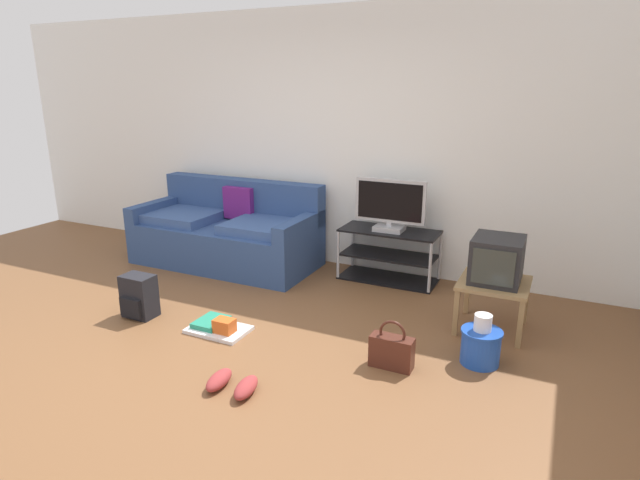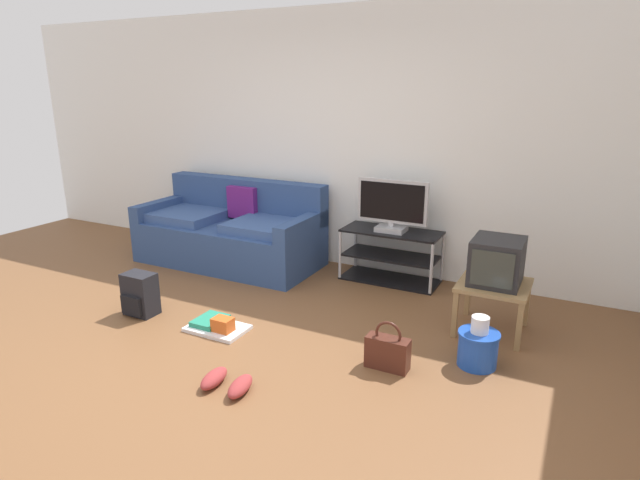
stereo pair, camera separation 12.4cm
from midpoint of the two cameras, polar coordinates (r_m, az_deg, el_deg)
ground_plane at (r=4.03m, az=-12.06°, el=-12.58°), size 9.00×9.80×0.02m
wall_back at (r=5.65m, az=3.04°, el=10.70°), size 9.00×0.10×2.70m
couch at (r=5.92m, az=-9.03°, el=0.77°), size 2.02×0.93×0.90m
tv_stand at (r=5.35m, az=8.39°, el=-1.71°), size 0.98×0.43×0.53m
flat_tv at (r=5.20m, az=8.55°, el=3.67°), size 0.71×0.22×0.52m
side_table at (r=4.43m, az=19.18°, el=-5.21°), size 0.54×0.54×0.42m
crt_tv at (r=4.36m, az=19.51°, el=-2.19°), size 0.38×0.43×0.36m
backpack at (r=4.80m, az=-18.33°, el=-5.66°), size 0.28×0.26×0.37m
handbag at (r=3.79m, az=8.33°, el=-11.96°), size 0.31×0.12×0.36m
cleaning_bucket at (r=3.96m, az=17.74°, el=-10.94°), size 0.29×0.29×0.38m
sneakers_pair at (r=3.62m, az=-9.12°, el=-15.08°), size 0.37×0.29×0.09m
floor_tray at (r=4.40m, az=-10.41°, el=-9.15°), size 0.49×0.33×0.14m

